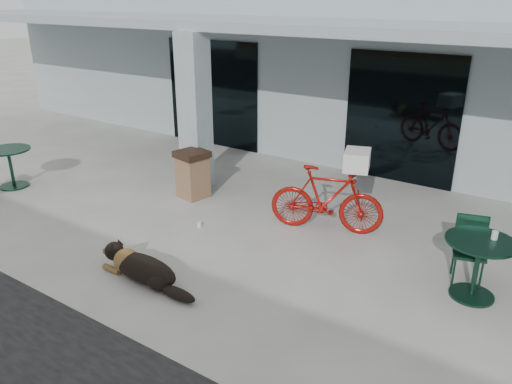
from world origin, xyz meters
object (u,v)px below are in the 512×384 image
Objects in this scene: bicycle at (327,199)px; cafe_chair_far_a at (469,252)px; dog at (144,267)px; cafe_table_far at (476,269)px; trash_receptacle at (193,174)px; cafe_table_near at (11,168)px.

bicycle reaches higher than cafe_chair_far_a.
bicycle is 3.22m from dog.
cafe_table_far is (2.54, -0.72, -0.15)m from bicycle.
trash_receptacle is at bearing 161.36° from cafe_chair_far_a.
cafe_chair_far_a is 5.24m from trash_receptacle.
bicycle is at bearing 64.19° from dog.
cafe_chair_far_a reaches higher than cafe_table_far.
dog is at bearing -161.59° from cafe_chair_far_a.
bicycle reaches higher than trash_receptacle.
cafe_table_far is 0.36m from cafe_chair_far_a.
trash_receptacle is (3.49, 1.69, 0.06)m from cafe_table_near.
dog is (-1.36, -2.90, -0.35)m from bicycle.
cafe_table_near is (-6.35, -1.79, -0.16)m from bicycle.
cafe_table_near is 0.93× the size of cafe_chair_far_a.
trash_receptacle is at bearing 73.80° from bicycle.
bicycle is at bearing 15.74° from cafe_table_near.
dog is at bearing -150.81° from cafe_table_far.
trash_receptacle is at bearing 117.46° from dog.
dog is 1.49× the size of cafe_table_far.
trash_receptacle reaches higher than cafe_table_far.
dog is 1.40× the size of trash_receptacle.
trash_receptacle is (-5.40, 0.62, 0.06)m from cafe_table_far.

